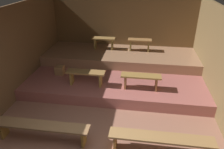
% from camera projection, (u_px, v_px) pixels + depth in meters
% --- Properties ---
extents(ground, '(5.97, 5.88, 0.08)m').
position_uv_depth(ground, '(114.00, 94.00, 6.26)').
color(ground, '#8D5E4B').
extents(wall_back, '(5.97, 0.06, 2.44)m').
position_uv_depth(wall_back, '(123.00, 29.00, 7.96)').
color(wall_back, brown).
rests_on(wall_back, ground).
extents(wall_left, '(0.06, 5.88, 2.44)m').
position_uv_depth(wall_left, '(22.00, 49.00, 6.03)').
color(wall_left, brown).
rests_on(wall_left, ground).
extents(wall_right, '(0.06, 5.88, 2.44)m').
position_uv_depth(wall_right, '(218.00, 59.00, 5.35)').
color(wall_right, brown).
rests_on(wall_right, ground).
extents(platform_lower, '(5.17, 3.31, 0.31)m').
position_uv_depth(platform_lower, '(117.00, 75.00, 6.95)').
color(platform_lower, '#97544E').
rests_on(platform_lower, ground).
extents(platform_middle, '(5.17, 1.69, 0.31)m').
position_uv_depth(platform_middle, '(120.00, 56.00, 7.53)').
color(platform_middle, '#92694C').
rests_on(platform_middle, platform_lower).
extents(bench_floor_left, '(2.00, 0.30, 0.41)m').
position_uv_depth(bench_floor_left, '(42.00, 127.00, 4.40)').
color(bench_floor_left, olive).
rests_on(bench_floor_left, ground).
extents(bench_floor_right, '(2.00, 0.30, 0.41)m').
position_uv_depth(bench_floor_right, '(161.00, 140.00, 4.09)').
color(bench_floor_right, olive).
rests_on(bench_floor_right, ground).
extents(bench_lower_left, '(1.06, 0.30, 0.41)m').
position_uv_depth(bench_lower_left, '(86.00, 75.00, 5.92)').
color(bench_lower_left, olive).
rests_on(bench_lower_left, platform_lower).
extents(bench_lower_right, '(1.06, 0.30, 0.41)m').
position_uv_depth(bench_lower_right, '(141.00, 78.00, 5.72)').
color(bench_lower_right, olive).
rests_on(bench_lower_right, platform_lower).
extents(bench_middle_left, '(0.82, 0.30, 0.41)m').
position_uv_depth(bench_middle_left, '(104.00, 41.00, 7.65)').
color(bench_middle_left, olive).
rests_on(bench_middle_left, platform_middle).
extents(bench_middle_right, '(0.82, 0.30, 0.41)m').
position_uv_depth(bench_middle_right, '(140.00, 43.00, 7.48)').
color(bench_middle_right, olive).
rests_on(bench_middle_right, platform_middle).
extents(wooden_crate_lower, '(0.26, 0.26, 0.26)m').
position_uv_depth(wooden_crate_lower, '(60.00, 70.00, 6.60)').
color(wooden_crate_lower, olive).
rests_on(wooden_crate_lower, platform_lower).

